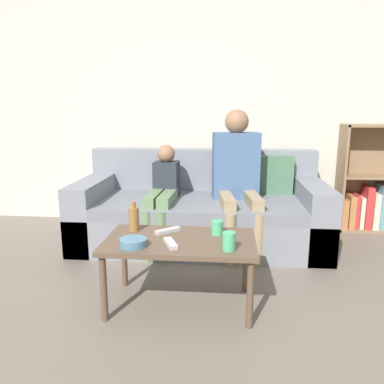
% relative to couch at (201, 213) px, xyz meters
% --- Properties ---
extents(ground_plane, '(22.00, 22.00, 0.00)m').
position_rel_couch_xyz_m(ground_plane, '(-0.10, -1.79, -0.27)').
color(ground_plane, '#70665B').
extents(wall_back, '(12.00, 0.06, 2.60)m').
position_rel_couch_xyz_m(wall_back, '(-0.10, 0.68, 1.03)').
color(wall_back, beige).
rests_on(wall_back, ground_plane).
extents(couch, '(2.17, 0.98, 0.82)m').
position_rel_couch_xyz_m(couch, '(0.00, 0.00, 0.00)').
color(couch, gray).
rests_on(couch, ground_plane).
extents(bookshelf, '(0.64, 0.28, 1.06)m').
position_rel_couch_xyz_m(bookshelf, '(1.66, 0.52, 0.11)').
color(bookshelf, '#8E7051').
rests_on(bookshelf, ground_plane).
extents(coffee_table, '(0.91, 0.52, 0.43)m').
position_rel_couch_xyz_m(coffee_table, '(-0.06, -1.16, 0.11)').
color(coffee_table, brown).
rests_on(coffee_table, ground_plane).
extents(person_adult, '(0.44, 0.70, 1.20)m').
position_rel_couch_xyz_m(person_adult, '(0.31, -0.08, 0.41)').
color(person_adult, '#9E8966').
rests_on(person_adult, ground_plane).
extents(person_child, '(0.24, 0.67, 0.89)m').
position_rel_couch_xyz_m(person_child, '(-0.33, -0.17, 0.23)').
color(person_child, '#66845B').
rests_on(person_child, ground_plane).
extents(cup_near, '(0.07, 0.07, 0.09)m').
position_rel_couch_xyz_m(cup_near, '(0.17, -1.05, 0.20)').
color(cup_near, '#4CB77A').
rests_on(cup_near, coffee_table).
extents(cup_far, '(0.07, 0.07, 0.10)m').
position_rel_couch_xyz_m(cup_far, '(0.24, -1.31, 0.21)').
color(cup_far, '#4CB77A').
rests_on(cup_far, coffee_table).
extents(tv_remote_0, '(0.16, 0.15, 0.02)m').
position_rel_couch_xyz_m(tv_remote_0, '(-0.15, -1.04, 0.17)').
color(tv_remote_0, '#B7B7BC').
rests_on(tv_remote_0, coffee_table).
extents(tv_remote_1, '(0.11, 0.18, 0.02)m').
position_rel_couch_xyz_m(tv_remote_1, '(-0.09, -1.26, 0.17)').
color(tv_remote_1, '#B7B7BC').
rests_on(tv_remote_1, coffee_table).
extents(snack_bowl, '(0.16, 0.16, 0.05)m').
position_rel_couch_xyz_m(snack_bowl, '(-0.31, -1.30, 0.18)').
color(snack_bowl, teal).
rests_on(snack_bowl, coffee_table).
extents(bottle, '(0.07, 0.07, 0.19)m').
position_rel_couch_xyz_m(bottle, '(-0.37, -1.02, 0.24)').
color(bottle, olive).
rests_on(bottle, coffee_table).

